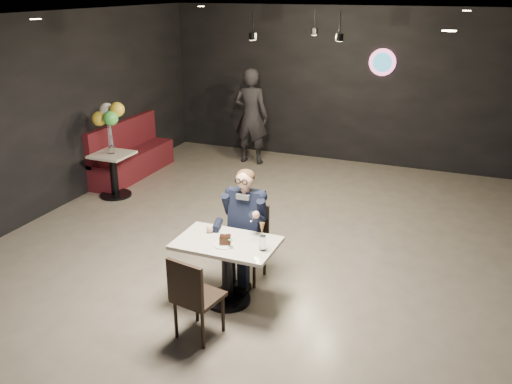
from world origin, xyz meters
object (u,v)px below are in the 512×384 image
at_px(chair_far, 246,244).
at_px(side_table, 114,175).
at_px(balloon_vase, 111,149).
at_px(chair_near, 199,295).
at_px(sundae_glass, 263,243).
at_px(passerby, 251,116).
at_px(seated_man, 246,224).
at_px(booth_bench, 132,149).
at_px(main_table, 227,272).

height_order(chair_far, side_table, chair_far).
bearing_deg(balloon_vase, side_table, 0.00).
bearing_deg(chair_near, chair_far, 100.20).
relative_size(chair_near, sundae_glass, 5.62).
height_order(balloon_vase, passerby, passerby).
height_order(chair_far, chair_near, same).
xyz_separation_m(chair_near, seated_man, (-0.00, 1.22, 0.26)).
relative_size(chair_far, passerby, 0.49).
xyz_separation_m(sundae_glass, booth_bench, (-3.87, 3.31, -0.32)).
distance_m(main_table, balloon_vase, 3.89).
height_order(main_table, chair_near, chair_near).
height_order(seated_man, balloon_vase, seated_man).
relative_size(main_table, chair_far, 1.20).
distance_m(booth_bench, passerby, 2.38).
height_order(sundae_glass, balloon_vase, sundae_glass).
bearing_deg(seated_man, main_table, -90.00).
relative_size(chair_near, side_table, 1.22).
bearing_deg(seated_man, sundae_glass, -53.52).
xyz_separation_m(chair_far, seated_man, (-0.00, 0.00, 0.26)).
bearing_deg(balloon_vase, booth_bench, 106.70).
bearing_deg(booth_bench, balloon_vase, -73.30).
bearing_deg(side_table, passerby, 61.36).
height_order(sundae_glass, side_table, sundae_glass).
distance_m(chair_far, chair_near, 1.22).
bearing_deg(chair_near, passerby, 117.46).
bearing_deg(seated_man, passerby, 111.75).
xyz_separation_m(seated_man, booth_bench, (-3.43, 2.71, -0.21)).
bearing_deg(chair_near, main_table, 100.20).
xyz_separation_m(main_table, chair_far, (-0.00, 0.55, 0.09)).
bearing_deg(booth_bench, chair_near, -48.87).
xyz_separation_m(balloon_vase, passerby, (1.42, 2.59, 0.12)).
height_order(chair_near, sundae_glass, chair_near).
relative_size(chair_far, chair_near, 1.00).
xyz_separation_m(sundae_glass, passerby, (-2.16, 4.90, 0.11)).
bearing_deg(seated_man, chair_near, -90.00).
distance_m(sundae_glass, passerby, 5.35).
height_order(chair_near, passerby, passerby).
distance_m(main_table, side_table, 3.86).
relative_size(seated_man, booth_bench, 0.70).
bearing_deg(side_table, main_table, -35.82).
distance_m(side_table, balloon_vase, 0.44).
relative_size(sundae_glass, passerby, 0.09).
bearing_deg(booth_bench, chair_far, -38.30).
bearing_deg(balloon_vase, passerby, 61.36).
height_order(sundae_glass, passerby, passerby).
xyz_separation_m(chair_far, side_table, (-3.13, 1.71, -0.08)).
distance_m(chair_near, booth_bench, 5.22).
distance_m(chair_far, booth_bench, 4.37).
height_order(booth_bench, passerby, passerby).
relative_size(main_table, balloon_vase, 7.85).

